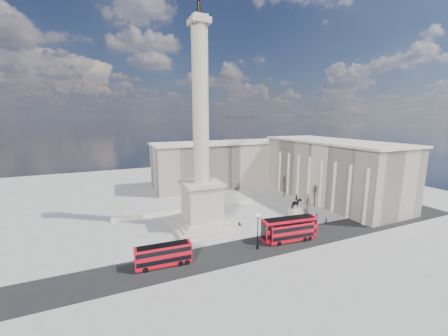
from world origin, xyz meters
name	(u,v)px	position (x,y,z in m)	size (l,w,h in m)	color
ground	(210,234)	(0.00, 0.00, 0.00)	(180.00, 180.00, 0.00)	#A4A29C
asphalt_road	(251,249)	(5.00, -10.00, 0.00)	(120.00, 9.00, 0.01)	black
nelsons_column	(201,173)	(0.00, 5.00, 12.92)	(14.00, 14.00, 49.85)	#B5AA96
balustrade_wall	(189,210)	(0.00, 16.00, 0.55)	(40.00, 0.60, 1.10)	beige
building_east	(331,170)	(45.00, 10.00, 9.32)	(19.00, 46.00, 18.60)	beige
building_northeast	(221,164)	(20.00, 40.00, 8.32)	(51.00, 17.00, 16.60)	beige
red_bus_a	(164,255)	(-12.10, -9.50, 2.06)	(9.79, 2.74, 3.93)	red
red_bus_b	(290,228)	(14.38, -9.65, 2.55)	(12.19, 3.96, 4.85)	red
red_bus_c	(291,232)	(14.16, -10.48, 2.12)	(10.14, 3.19, 4.04)	red
victorian_lamp	(258,229)	(5.99, -10.65, 4.28)	(0.62, 0.62, 7.28)	black
equestrian_statue	(296,214)	(21.11, -3.16, 2.56)	(3.54, 2.66, 7.49)	beige
bare_tree_near	(308,200)	(23.27, -4.63, 6.35)	(1.84, 1.84, 8.05)	#332319
bare_tree_mid	(315,188)	(34.85, 5.58, 5.49)	(1.84, 1.84, 6.97)	#332319
bare_tree_far	(284,179)	(32.32, 16.98, 6.00)	(1.86, 1.86, 7.61)	#332319
pedestrian_walking	(326,221)	(27.71, -6.50, 0.92)	(0.67, 0.44, 1.83)	#2A242A
pedestrian_standing	(316,217)	(27.78, -2.92, 0.82)	(0.80, 0.62, 1.65)	#2A242A
pedestrian_crossing	(240,225)	(7.32, -0.40, 0.92)	(1.07, 0.45, 1.83)	#2A242A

